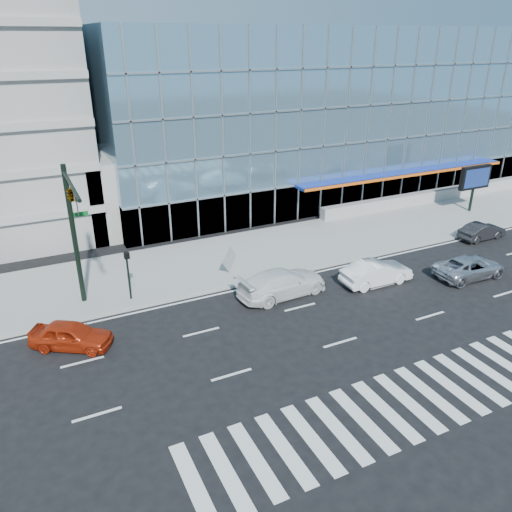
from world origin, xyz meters
The scene contains 14 objects.
ground centered at (0.00, 0.00, 0.00)m, with size 160.00×160.00×0.00m, color black.
sidewalk centered at (0.00, 8.00, 0.07)m, with size 120.00×8.00×0.15m, color gray.
theatre_building centered at (14.00, 26.00, 7.50)m, with size 42.00×26.00×15.00m, color #6A97B1.
ramp_block centered at (-6.00, 18.00, 3.00)m, with size 6.00×8.00×6.00m, color gray.
retaining_wall centered at (24.00, 11.60, 0.65)m, with size 30.00×0.80×1.00m, color gray.
traffic_signal centered at (-11.00, 4.57, 6.16)m, with size 1.14×5.74×8.00m.
ped_signal_post centered at (-8.50, 4.94, 2.14)m, with size 0.30×0.33×3.00m.
marquee_sign centered at (22.00, 7.99, 3.07)m, with size 3.20×0.43×4.00m.
silver_suv centered at (11.79, -1.34, 0.68)m, with size 2.25×4.87×1.35m, color silver.
white_suv centered at (-0.21, 1.76, 0.81)m, with size 2.27×5.57×1.62m, color white.
white_sedan centered at (5.79, 0.53, 0.75)m, with size 1.59×4.57×1.51m, color white.
dark_sedan centered at (17.79, 3.00, 0.64)m, with size 1.35×3.87×1.27m, color black.
red_sedan centered at (-12.23, 1.52, 0.69)m, with size 1.62×4.02×1.37m, color #AC270D.
tilted_panel centered at (-1.90, 5.77, 1.07)m, with size 1.30×0.06×1.30m, color #9F9F9F.
Camera 1 is at (-13.18, -21.29, 14.19)m, focal length 35.00 mm.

